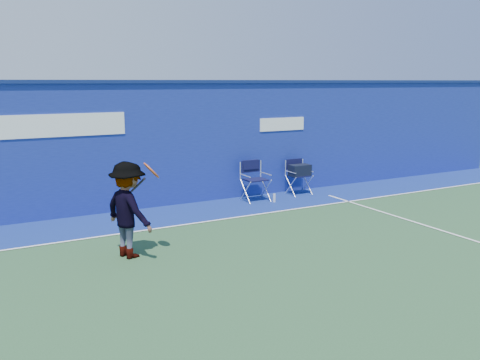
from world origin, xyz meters
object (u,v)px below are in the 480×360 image
directors_chair_left (255,188)px  water_bottle (274,198)px  tennis_player (128,210)px  directors_chair_right (299,180)px

directors_chair_left → water_bottle: 0.57m
tennis_player → directors_chair_right: bearing=26.6°
water_bottle → tennis_player: size_ratio=0.13×
tennis_player → directors_chair_left: bearing=33.1°
directors_chair_left → directors_chair_right: size_ratio=1.09×
directors_chair_left → tennis_player: size_ratio=0.61×
water_bottle → directors_chair_left: bearing=130.0°
directors_chair_left → water_bottle: directors_chair_left is taller
directors_chair_left → water_bottle: (0.34, -0.40, -0.23)m
directors_chair_left → tennis_player: (-4.08, -2.66, 0.51)m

